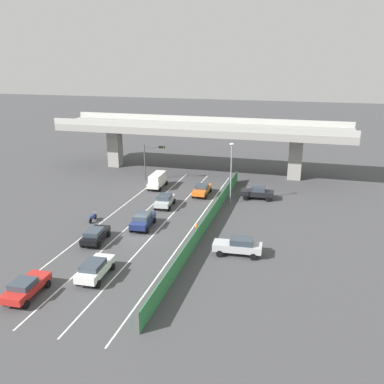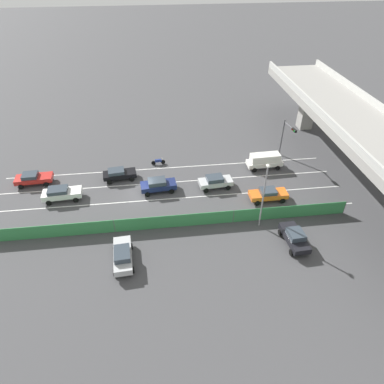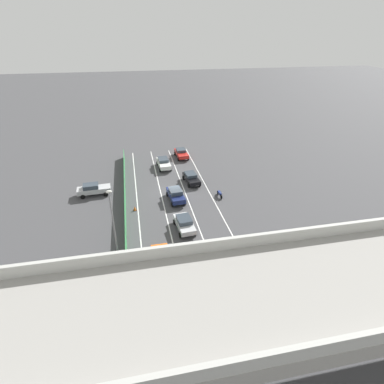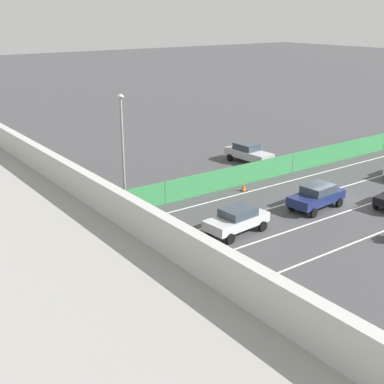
{
  "view_description": "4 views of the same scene",
  "coord_description": "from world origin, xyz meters",
  "px_view_note": "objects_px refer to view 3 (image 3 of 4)",
  "views": [
    {
      "loc": [
        16.99,
        -38.97,
        18.14
      ],
      "look_at": [
        2.91,
        11.5,
        1.47
      ],
      "focal_mm": 39.88,
      "sensor_mm": 36.0,
      "label": 1
    },
    {
      "loc": [
        34.6,
        1.9,
        25.47
      ],
      "look_at": [
        2.93,
        5.79,
        1.68
      ],
      "focal_mm": 31.88,
      "sensor_mm": 36.0,
      "label": 2
    },
    {
      "loc": [
        5.15,
        38.75,
        21.18
      ],
      "look_at": [
        -2.13,
        3.21,
        1.74
      ],
      "focal_mm": 28.53,
      "sensor_mm": 36.0,
      "label": 3
    },
    {
      "loc": [
        -21.95,
        28.57,
        12.93
      ],
      "look_at": [
        2.47,
        10.75,
        2.3
      ],
      "focal_mm": 47.99,
      "sensor_mm": 36.0,
      "label": 4
    }
  ],
  "objects_px": {
    "car_sedan_red": "(181,153)",
    "car_sedan_navy": "(176,194)",
    "car_taxi_orange": "(162,259)",
    "car_hatchback_white": "(164,163)",
    "traffic_cone": "(135,208)",
    "traffic_light": "(273,256)",
    "car_sedan_silver": "(184,223)",
    "motorcycle": "(220,194)",
    "parked_sedan_dark": "(83,273)",
    "street_lamp": "(113,219)",
    "car_sedan_black": "(191,178)",
    "parked_wagon_silver": "(93,189)",
    "car_van_white": "(235,258)"
  },
  "relations": [
    {
      "from": "motorcycle",
      "to": "parked_sedan_dark",
      "type": "height_order",
      "value": "parked_sedan_dark"
    },
    {
      "from": "car_sedan_black",
      "to": "car_sedan_red",
      "type": "bearing_deg",
      "value": -91.65
    },
    {
      "from": "car_sedan_silver",
      "to": "parked_sedan_dark",
      "type": "xyz_separation_m",
      "value": [
        10.87,
        6.3,
        0.02
      ]
    },
    {
      "from": "car_sedan_navy",
      "to": "parked_wagon_silver",
      "type": "xyz_separation_m",
      "value": [
        11.35,
        -3.89,
        0.01
      ]
    },
    {
      "from": "car_sedan_red",
      "to": "street_lamp",
      "type": "relative_size",
      "value": 0.59
    },
    {
      "from": "car_taxi_orange",
      "to": "car_sedan_red",
      "type": "distance_m",
      "value": 29.69
    },
    {
      "from": "car_sedan_navy",
      "to": "parked_sedan_dark",
      "type": "relative_size",
      "value": 1.03
    },
    {
      "from": "street_lamp",
      "to": "motorcycle",
      "type": "bearing_deg",
      "value": -143.44
    },
    {
      "from": "motorcycle",
      "to": "car_sedan_navy",
      "type": "bearing_deg",
      "value": -2.4
    },
    {
      "from": "traffic_light",
      "to": "street_lamp",
      "type": "distance_m",
      "value": 15.44
    },
    {
      "from": "car_sedan_silver",
      "to": "car_sedan_black",
      "type": "distance_m",
      "value": 12.61
    },
    {
      "from": "car_sedan_black",
      "to": "traffic_light",
      "type": "xyz_separation_m",
      "value": [
        -2.52,
        23.07,
        3.05
      ]
    },
    {
      "from": "car_van_white",
      "to": "motorcycle",
      "type": "distance_m",
      "value": 14.71
    },
    {
      "from": "car_sedan_red",
      "to": "car_van_white",
      "type": "xyz_separation_m",
      "value": [
        -0.1,
        30.52,
        0.34
      ]
    },
    {
      "from": "car_hatchback_white",
      "to": "motorcycle",
      "type": "distance_m",
      "value": 13.6
    },
    {
      "from": "car_hatchback_white",
      "to": "parked_sedan_dark",
      "type": "bearing_deg",
      "value": 67.0
    },
    {
      "from": "car_sedan_black",
      "to": "car_sedan_silver",
      "type": "bearing_deg",
      "value": 74.84
    },
    {
      "from": "street_lamp",
      "to": "traffic_cone",
      "type": "height_order",
      "value": "street_lamp"
    },
    {
      "from": "car_sedan_navy",
      "to": "motorcycle",
      "type": "distance_m",
      "value": 6.31
    },
    {
      "from": "motorcycle",
      "to": "traffic_light",
      "type": "xyz_separation_m",
      "value": [
        0.57,
        17.83,
        3.44
      ]
    },
    {
      "from": "car_taxi_orange",
      "to": "car_sedan_navy",
      "type": "bearing_deg",
      "value": -104.78
    },
    {
      "from": "street_lamp",
      "to": "traffic_cone",
      "type": "xyz_separation_m",
      "value": [
        -2.09,
        -9.11,
        -4.44
      ]
    },
    {
      "from": "car_sedan_black",
      "to": "car_sedan_red",
      "type": "height_order",
      "value": "car_sedan_red"
    },
    {
      "from": "car_sedan_navy",
      "to": "parked_wagon_silver",
      "type": "distance_m",
      "value": 12.0
    },
    {
      "from": "car_van_white",
      "to": "parked_sedan_dark",
      "type": "height_order",
      "value": "car_van_white"
    },
    {
      "from": "car_sedan_red",
      "to": "traffic_cone",
      "type": "bearing_deg",
      "value": 62.06
    },
    {
      "from": "parked_sedan_dark",
      "to": "traffic_light",
      "type": "xyz_separation_m",
      "value": [
        -16.68,
        4.6,
        2.98
      ]
    },
    {
      "from": "car_sedan_red",
      "to": "traffic_light",
      "type": "distance_m",
      "value": 34.12
    },
    {
      "from": "car_sedan_red",
      "to": "car_van_white",
      "type": "bearing_deg",
      "value": 90.19
    },
    {
      "from": "car_sedan_silver",
      "to": "car_sedan_black",
      "type": "xyz_separation_m",
      "value": [
        -3.3,
        -12.17,
        -0.04
      ]
    },
    {
      "from": "car_taxi_orange",
      "to": "traffic_light",
      "type": "relative_size",
      "value": 0.83
    },
    {
      "from": "car_sedan_navy",
      "to": "street_lamp",
      "type": "bearing_deg",
      "value": 53.9
    },
    {
      "from": "car_sedan_silver",
      "to": "car_sedan_navy",
      "type": "bearing_deg",
      "value": -90.73
    },
    {
      "from": "traffic_light",
      "to": "parked_wagon_silver",
      "type": "bearing_deg",
      "value": -52.18
    },
    {
      "from": "car_sedan_navy",
      "to": "car_hatchback_white",
      "type": "xyz_separation_m",
      "value": [
        0.29,
        -11.63,
        -0.01
      ]
    },
    {
      "from": "car_sedan_black",
      "to": "car_sedan_navy",
      "type": "bearing_deg",
      "value": 57.17
    },
    {
      "from": "parked_wagon_silver",
      "to": "traffic_cone",
      "type": "xyz_separation_m",
      "value": [
        -5.62,
        5.52,
        -0.65
      ]
    },
    {
      "from": "car_hatchback_white",
      "to": "parked_wagon_silver",
      "type": "xyz_separation_m",
      "value": [
        11.06,
        7.73,
        0.03
      ]
    },
    {
      "from": "street_lamp",
      "to": "car_sedan_navy",
      "type": "bearing_deg",
      "value": -126.1
    },
    {
      "from": "motorcycle",
      "to": "street_lamp",
      "type": "distance_m",
      "value": 18.09
    },
    {
      "from": "car_sedan_silver",
      "to": "traffic_light",
      "type": "relative_size",
      "value": 0.79
    },
    {
      "from": "car_sedan_black",
      "to": "traffic_cone",
      "type": "xyz_separation_m",
      "value": [
        8.94,
        6.59,
        -0.56
      ]
    },
    {
      "from": "car_sedan_red",
      "to": "street_lamp",
      "type": "bearing_deg",
      "value": 66.86
    },
    {
      "from": "car_taxi_orange",
      "to": "traffic_cone",
      "type": "xyz_separation_m",
      "value": [
        2.29,
        -11.42,
        -0.56
      ]
    },
    {
      "from": "car_sedan_navy",
      "to": "motorcycle",
      "type": "xyz_separation_m",
      "value": [
        -6.29,
        0.26,
        -0.47
      ]
    },
    {
      "from": "motorcycle",
      "to": "street_lamp",
      "type": "relative_size",
      "value": 0.25
    },
    {
      "from": "car_taxi_orange",
      "to": "car_hatchback_white",
      "type": "xyz_separation_m",
      "value": [
        -3.15,
        -24.67,
        0.06
      ]
    },
    {
      "from": "car_taxi_orange",
      "to": "car_hatchback_white",
      "type": "relative_size",
      "value": 0.98
    },
    {
      "from": "traffic_light",
      "to": "car_sedan_silver",
      "type": "bearing_deg",
      "value": -61.92
    },
    {
      "from": "car_sedan_red",
      "to": "car_sedan_navy",
      "type": "bearing_deg",
      "value": 77.46
    }
  ]
}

